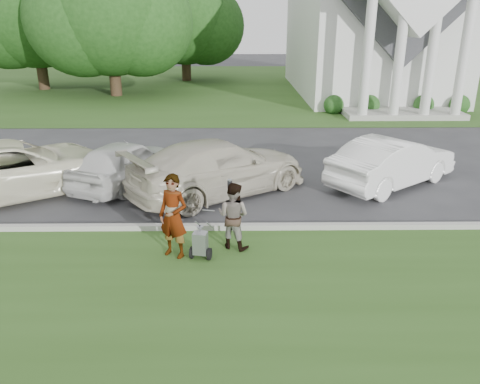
{
  "coord_description": "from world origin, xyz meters",
  "views": [
    {
      "loc": [
        0.03,
        -10.12,
        5.01
      ],
      "look_at": [
        0.14,
        0.0,
        1.22
      ],
      "focal_mm": 35.0,
      "sensor_mm": 36.0,
      "label": 1
    }
  ],
  "objects_px": {
    "striping_cart": "(200,244)",
    "tree_back": "(184,21)",
    "church": "(370,2)",
    "tree_far": "(33,6)",
    "car_b": "(125,163)",
    "car_d": "(393,162)",
    "car_c": "(219,168)",
    "person_left": "(173,217)",
    "person_right": "(233,216)",
    "tree_left": "(109,15)",
    "car_a": "(16,169)",
    "parking_meter_near": "(230,202)"
  },
  "relations": [
    {
      "from": "striping_cart",
      "to": "car_c",
      "type": "distance_m",
      "value": 4.13
    },
    {
      "from": "car_b",
      "to": "church",
      "type": "bearing_deg",
      "value": -100.44
    },
    {
      "from": "church",
      "to": "tree_far",
      "type": "height_order",
      "value": "church"
    },
    {
      "from": "person_right",
      "to": "car_c",
      "type": "xyz_separation_m",
      "value": [
        -0.42,
        3.55,
        0.03
      ]
    },
    {
      "from": "person_right",
      "to": "car_b",
      "type": "xyz_separation_m",
      "value": [
        -3.42,
        4.4,
        -0.06
      ]
    },
    {
      "from": "tree_far",
      "to": "car_c",
      "type": "height_order",
      "value": "tree_far"
    },
    {
      "from": "car_c",
      "to": "car_a",
      "type": "bearing_deg",
      "value": 55.45
    },
    {
      "from": "person_left",
      "to": "car_d",
      "type": "xyz_separation_m",
      "value": [
        6.28,
        4.65,
        -0.18
      ]
    },
    {
      "from": "tree_left",
      "to": "parking_meter_near",
      "type": "relative_size",
      "value": 7.02
    },
    {
      "from": "tree_back",
      "to": "parking_meter_near",
      "type": "xyz_separation_m",
      "value": [
        3.91,
        -29.95,
        -3.77
      ]
    },
    {
      "from": "striping_cart",
      "to": "person_left",
      "type": "distance_m",
      "value": 0.83
    },
    {
      "from": "tree_far",
      "to": "striping_cart",
      "type": "height_order",
      "value": "tree_far"
    },
    {
      "from": "tree_left",
      "to": "parking_meter_near",
      "type": "bearing_deg",
      "value": -70.17
    },
    {
      "from": "tree_far",
      "to": "person_left",
      "type": "bearing_deg",
      "value": -63.79
    },
    {
      "from": "church",
      "to": "car_a",
      "type": "distance_m",
      "value": 25.8
    },
    {
      "from": "tree_left",
      "to": "car_a",
      "type": "bearing_deg",
      "value": -85.26
    },
    {
      "from": "parking_meter_near",
      "to": "car_d",
      "type": "relative_size",
      "value": 0.33
    },
    {
      "from": "tree_back",
      "to": "car_d",
      "type": "bearing_deg",
      "value": -71.05
    },
    {
      "from": "striping_cart",
      "to": "person_right",
      "type": "xyz_separation_m",
      "value": [
        0.72,
        0.54,
        0.42
      ]
    },
    {
      "from": "striping_cart",
      "to": "car_a",
      "type": "distance_m",
      "value": 7.0
    },
    {
      "from": "striping_cart",
      "to": "tree_back",
      "type": "bearing_deg",
      "value": 107.32
    },
    {
      "from": "church",
      "to": "tree_left",
      "type": "relative_size",
      "value": 2.27
    },
    {
      "from": "tree_far",
      "to": "car_a",
      "type": "xyz_separation_m",
      "value": [
        7.57,
        -21.9,
        -4.87
      ]
    },
    {
      "from": "striping_cart",
      "to": "car_c",
      "type": "relative_size",
      "value": 0.17
    },
    {
      "from": "car_b",
      "to": "parking_meter_near",
      "type": "bearing_deg",
      "value": 152.83
    },
    {
      "from": "tree_left",
      "to": "tree_far",
      "type": "relative_size",
      "value": 0.91
    },
    {
      "from": "tree_back",
      "to": "person_left",
      "type": "distance_m",
      "value": 31.13
    },
    {
      "from": "parking_meter_near",
      "to": "tree_back",
      "type": "bearing_deg",
      "value": 97.45
    },
    {
      "from": "tree_left",
      "to": "person_left",
      "type": "bearing_deg",
      "value": -73.63
    },
    {
      "from": "tree_left",
      "to": "car_d",
      "type": "bearing_deg",
      "value": -54.42
    },
    {
      "from": "church",
      "to": "car_a",
      "type": "height_order",
      "value": "church"
    },
    {
      "from": "person_left",
      "to": "car_a",
      "type": "relative_size",
      "value": 0.32
    },
    {
      "from": "person_right",
      "to": "car_d",
      "type": "relative_size",
      "value": 0.34
    },
    {
      "from": "tree_left",
      "to": "car_a",
      "type": "height_order",
      "value": "tree_left"
    },
    {
      "from": "tree_far",
      "to": "striping_cart",
      "type": "relative_size",
      "value": 11.99
    },
    {
      "from": "church",
      "to": "tree_far",
      "type": "relative_size",
      "value": 2.07
    },
    {
      "from": "church",
      "to": "striping_cart",
      "type": "relative_size",
      "value": 24.82
    },
    {
      "from": "tree_far",
      "to": "car_d",
      "type": "height_order",
      "value": "tree_far"
    },
    {
      "from": "car_b",
      "to": "car_d",
      "type": "bearing_deg",
      "value": -158.35
    },
    {
      "from": "person_left",
      "to": "person_right",
      "type": "relative_size",
      "value": 1.21
    },
    {
      "from": "car_b",
      "to": "car_d",
      "type": "distance_m",
      "value": 8.41
    },
    {
      "from": "striping_cart",
      "to": "tree_far",
      "type": "bearing_deg",
      "value": 128.39
    },
    {
      "from": "person_left",
      "to": "car_a",
      "type": "height_order",
      "value": "person_left"
    },
    {
      "from": "car_c",
      "to": "tree_back",
      "type": "bearing_deg",
      "value": -27.62
    },
    {
      "from": "tree_far",
      "to": "person_left",
      "type": "distance_m",
      "value": 29.13
    },
    {
      "from": "tree_back",
      "to": "person_right",
      "type": "height_order",
      "value": "tree_back"
    },
    {
      "from": "car_a",
      "to": "car_c",
      "type": "distance_m",
      "value": 6.0
    },
    {
      "from": "car_b",
      "to": "car_d",
      "type": "height_order",
      "value": "car_d"
    },
    {
      "from": "striping_cart",
      "to": "person_left",
      "type": "height_order",
      "value": "person_left"
    },
    {
      "from": "striping_cart",
      "to": "person_right",
      "type": "distance_m",
      "value": 0.99
    }
  ]
}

